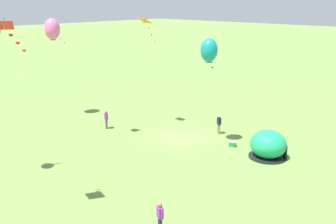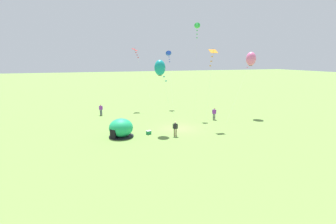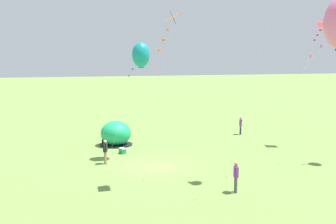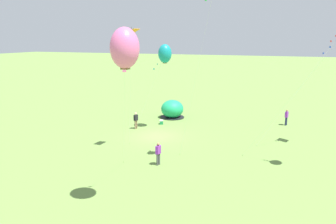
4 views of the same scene
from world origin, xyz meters
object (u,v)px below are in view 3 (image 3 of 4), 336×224
(kite_orange, at_px, (171,23))
(kite_red, at_px, (322,28))
(person_far_back, at_px, (105,150))
(person_watching_sky, at_px, (241,125))
(cooler_box, at_px, (122,151))
(kite_teal, at_px, (141,55))
(popup_tent, at_px, (116,134))
(person_strolling, at_px, (236,176))

(kite_orange, xyz_separation_m, kite_red, (-6.45, 15.39, 0.62))
(person_far_back, relative_size, person_watching_sky, 1.00)
(person_far_back, relative_size, kite_orange, 0.17)
(cooler_box, xyz_separation_m, kite_teal, (1.79, 1.11, 7.44))
(cooler_box, distance_m, person_watching_sky, 13.41)
(kite_teal, bearing_deg, popup_tent, -168.45)
(person_far_back, bearing_deg, kite_orange, 25.01)
(kite_red, bearing_deg, popup_tent, -108.53)
(cooler_box, xyz_separation_m, person_watching_sky, (-4.26, 12.70, 0.74))
(person_watching_sky, xyz_separation_m, kite_orange, (12.99, -11.63, 8.35))
(popup_tent, height_order, person_watching_sky, popup_tent)
(person_far_back, bearing_deg, cooler_box, 146.41)
(person_strolling, distance_m, kite_teal, 11.76)
(cooler_box, relative_size, person_strolling, 0.37)
(kite_teal, xyz_separation_m, kite_red, (0.50, 15.35, 2.27))
(popup_tent, relative_size, kite_teal, 0.33)
(person_far_back, distance_m, kite_teal, 7.34)
(person_strolling, bearing_deg, person_far_back, -144.68)
(person_far_back, distance_m, kite_orange, 10.71)
(cooler_box, height_order, person_strolling, person_strolling)
(person_watching_sky, xyz_separation_m, person_strolling, (15.23, -8.58, 0.00))
(popup_tent, bearing_deg, kite_teal, 11.55)
(kite_orange, height_order, kite_red, kite_red)
(popup_tent, height_order, kite_orange, kite_orange)
(popup_tent, relative_size, kite_orange, 0.28)
(person_far_back, height_order, kite_red, kite_red)
(person_strolling, height_order, kite_orange, kite_orange)
(kite_teal, xyz_separation_m, kite_orange, (6.95, -0.04, 1.65))
(cooler_box, distance_m, person_far_back, 3.28)
(popup_tent, height_order, cooler_box, popup_tent)
(person_watching_sky, relative_size, kite_orange, 0.17)
(kite_teal, distance_m, kite_red, 15.53)
(cooler_box, relative_size, kite_teal, 0.07)
(person_watching_sky, xyz_separation_m, kite_red, (6.54, 3.76, 8.97))
(cooler_box, height_order, person_watching_sky, person_watching_sky)
(kite_red, bearing_deg, person_watching_sky, -150.09)
(person_far_back, bearing_deg, person_strolling, 35.32)
(person_watching_sky, distance_m, kite_red, 11.72)
(popup_tent, xyz_separation_m, person_far_back, (5.87, -1.86, -0.03))
(kite_red, bearing_deg, kite_teal, -91.86)
(person_strolling, relative_size, kite_red, 0.16)
(kite_teal, bearing_deg, kite_red, 88.14)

